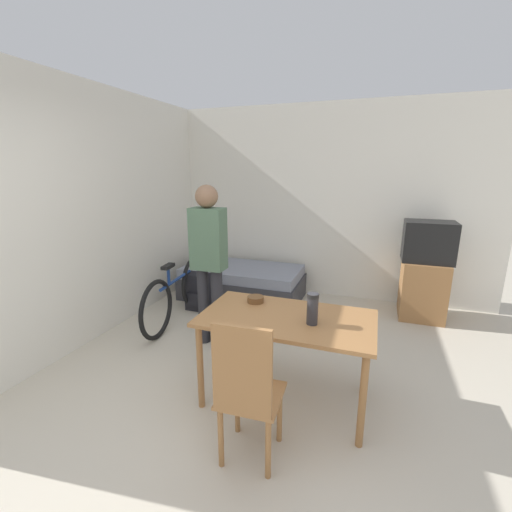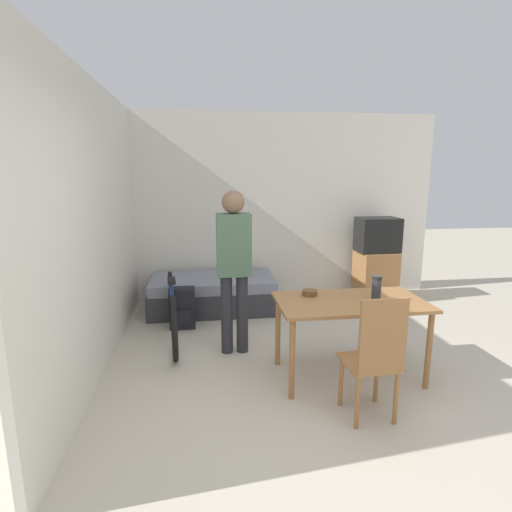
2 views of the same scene
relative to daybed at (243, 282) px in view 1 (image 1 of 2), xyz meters
name	(u,v)px [view 1 (image 1 of 2)]	position (x,y,z in m)	size (l,w,h in m)	color
ground_plane	(207,470)	(0.89, -2.85, -0.23)	(20.00, 20.00, 0.00)	beige
wall_back	(313,203)	(0.89, 0.56, 1.12)	(4.94, 0.06, 2.70)	silver
wall_left	(117,211)	(-1.11, -1.16, 1.12)	(0.06, 4.38, 2.70)	silver
daybed	(243,282)	(0.00, 0.00, 0.00)	(1.70, 0.89, 0.46)	#333338
tv	(425,272)	(2.38, 0.11, 0.37)	(0.57, 0.53, 1.22)	#9E6B3D
dining_table	(287,327)	(1.18, -2.02, 0.42)	(1.32, 0.73, 0.73)	#9E6B3D
wooden_chair	(247,390)	(1.11, -2.72, 0.32)	(0.40, 0.40, 0.99)	#9E6B3D
bicycle	(177,293)	(-0.48, -0.99, 0.12)	(0.22, 1.65, 0.76)	black
person_standing	(209,255)	(0.18, -1.38, 0.76)	(0.34, 0.23, 1.68)	#28282D
thermos_flask	(313,307)	(1.38, -2.09, 0.63)	(0.09, 0.09, 0.23)	#2D2D33
mate_bowl	(256,299)	(0.85, -1.83, 0.53)	(0.14, 0.14, 0.05)	brown
backpack	(198,292)	(-0.39, -0.62, 0.02)	(0.30, 0.23, 0.50)	black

